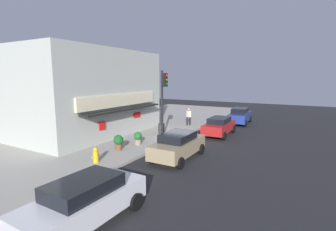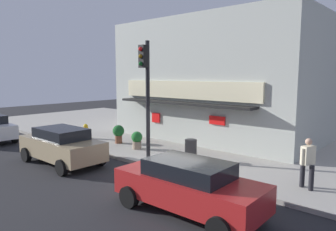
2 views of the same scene
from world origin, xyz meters
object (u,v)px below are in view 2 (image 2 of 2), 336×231
(traffic_light, at_px, (146,84))
(parked_car_red, at_px, (188,185))
(trash_can, at_px, (191,150))
(fire_hydrant, at_px, (86,131))
(potted_plant_by_window, at_px, (118,133))
(parked_car_tan, at_px, (62,145))
(potted_plant_by_doorway, at_px, (137,139))
(pedestrian, at_px, (308,161))

(traffic_light, relative_size, parked_car_red, 1.17)
(traffic_light, height_order, trash_can, traffic_light)
(fire_hydrant, height_order, trash_can, trash_can)
(potted_plant_by_window, bearing_deg, parked_car_tan, -77.62)
(trash_can, height_order, potted_plant_by_window, potted_plant_by_window)
(potted_plant_by_window, bearing_deg, potted_plant_by_doorway, -8.21)
(pedestrian, height_order, parked_car_red, pedestrian)
(trash_can, bearing_deg, fire_hydrant, -177.83)
(fire_hydrant, distance_m, potted_plant_by_window, 2.48)
(trash_can, bearing_deg, traffic_light, -145.01)
(traffic_light, bearing_deg, fire_hydrant, 172.01)
(traffic_light, xyz_separation_m, parked_car_tan, (-2.65, -2.57, -2.63))
(fire_hydrant, relative_size, potted_plant_by_doorway, 0.97)
(pedestrian, relative_size, parked_car_tan, 0.39)
(traffic_light, xyz_separation_m, potted_plant_by_window, (-3.49, 1.29, -2.71))
(fire_hydrant, height_order, pedestrian, pedestrian)
(potted_plant_by_window, height_order, parked_car_tan, parked_car_tan)
(fire_hydrant, relative_size, trash_can, 0.93)
(potted_plant_by_window, bearing_deg, pedestrian, -2.02)
(trash_can, height_order, pedestrian, pedestrian)
(parked_car_tan, bearing_deg, parked_car_red, -1.68)
(parked_car_red, bearing_deg, potted_plant_by_window, 153.10)
(potted_plant_by_window, bearing_deg, parked_car_red, -26.90)
(fire_hydrant, distance_m, parked_car_red, 11.05)
(parked_car_tan, bearing_deg, trash_can, 40.99)
(parked_car_tan, bearing_deg, fire_hydrant, 133.95)
(trash_can, distance_m, pedestrian, 4.94)
(fire_hydrant, bearing_deg, traffic_light, -7.99)
(fire_hydrant, height_order, potted_plant_by_doorway, potted_plant_by_doorway)
(potted_plant_by_window, bearing_deg, fire_hydrant, -169.42)
(traffic_light, bearing_deg, trash_can, 34.99)
(traffic_light, height_order, potted_plant_by_doorway, traffic_light)
(parked_car_tan, bearing_deg, traffic_light, 44.16)
(pedestrian, height_order, potted_plant_by_window, pedestrian)
(fire_hydrant, relative_size, potted_plant_by_window, 0.87)
(traffic_light, height_order, fire_hydrant, traffic_light)
(trash_can, xyz_separation_m, potted_plant_by_doorway, (-3.34, -0.08, 0.02))
(pedestrian, xyz_separation_m, parked_car_tan, (-9.15, -3.50, -0.26))
(parked_car_red, bearing_deg, pedestrian, 61.78)
(trash_can, relative_size, parked_car_red, 0.21)
(parked_car_tan, distance_m, parked_car_red, 7.17)
(fire_hydrant, distance_m, potted_plant_by_doorway, 4.18)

